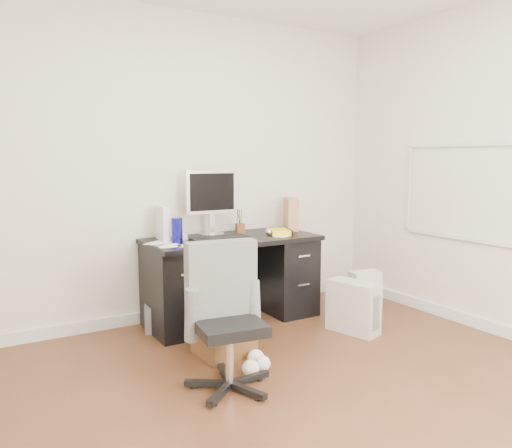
{
  "coord_description": "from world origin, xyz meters",
  "views": [
    {
      "loc": [
        -1.71,
        -2.16,
        1.44
      ],
      "look_at": [
        0.28,
        1.2,
        0.92
      ],
      "focal_mm": 35.0,
      "sensor_mm": 36.0,
      "label": 1
    }
  ],
  "objects": [
    {
      "name": "wicker_basket",
      "position": [
        -0.12,
        1.0,
        0.18
      ],
      "size": [
        0.39,
        0.39,
        0.37
      ],
      "primitive_type": "cube",
      "rotation": [
        0.0,
        0.0,
        0.07
      ],
      "color": "#533518",
      "rests_on": "ground"
    },
    {
      "name": "ground",
      "position": [
        0.0,
        0.0,
        0.0
      ],
      "size": [
        4.0,
        4.0,
        0.0
      ],
      "primitive_type": "plane",
      "color": "#472C17",
      "rests_on": "ground"
    },
    {
      "name": "shopping_bag",
      "position": [
        1.46,
        1.22,
        0.2
      ],
      "size": [
        0.31,
        0.24,
        0.39
      ],
      "primitive_type": "cube",
      "rotation": [
        0.0,
        0.0,
        -0.12
      ],
      "color": "silver",
      "rests_on": "ground"
    },
    {
      "name": "desk",
      "position": [
        0.3,
        1.65,
        0.4
      ],
      "size": [
        1.5,
        0.7,
        0.75
      ],
      "color": "black",
      "rests_on": "ground"
    },
    {
      "name": "pc_tower",
      "position": [
        1.02,
        0.87,
        0.21
      ],
      "size": [
        0.3,
        0.46,
        0.43
      ],
      "primitive_type": "cube",
      "rotation": [
        0.0,
        0.0,
        0.27
      ],
      "color": "beige",
      "rests_on": "ground"
    },
    {
      "name": "pen_cup",
      "position": [
        0.46,
        1.8,
        0.86
      ],
      "size": [
        0.11,
        0.11,
        0.22
      ],
      "primitive_type": null,
      "rotation": [
        0.0,
        0.0,
        -0.18
      ],
      "color": "#553218",
      "rests_on": "desk"
    },
    {
      "name": "computer_mouse",
      "position": [
        0.63,
        1.57,
        0.78
      ],
      "size": [
        0.07,
        0.07,
        0.06
      ],
      "primitive_type": "sphere",
      "rotation": [
        0.0,
        0.0,
        -0.2
      ],
      "color": "silver",
      "rests_on": "desk"
    },
    {
      "name": "paper_remote",
      "position": [
        0.19,
        1.35,
        0.76
      ],
      "size": [
        0.26,
        0.21,
        0.02
      ],
      "primitive_type": null,
      "rotation": [
        0.0,
        0.0,
        0.03
      ],
      "color": "white",
      "rests_on": "desk"
    },
    {
      "name": "room_shell",
      "position": [
        0.03,
        0.03,
        1.66
      ],
      "size": [
        4.02,
        4.02,
        2.71
      ],
      "color": "beige",
      "rests_on": "ground"
    },
    {
      "name": "white_binder",
      "position": [
        -0.27,
        1.81,
        0.89
      ],
      "size": [
        0.14,
        0.26,
        0.29
      ],
      "primitive_type": "cube",
      "rotation": [
        0.0,
        0.0,
        -0.09
      ],
      "color": "silver",
      "rests_on": "desk"
    },
    {
      "name": "desk_printer",
      "position": [
        -0.27,
        1.76,
        0.11
      ],
      "size": [
        0.46,
        0.42,
        0.22
      ],
      "primitive_type": "cube",
      "rotation": [
        0.0,
        0.0,
        -0.32
      ],
      "color": "slate",
      "rests_on": "ground"
    },
    {
      "name": "travel_mug",
      "position": [
        -0.22,
        1.63,
        0.85
      ],
      "size": [
        0.12,
        0.12,
        0.2
      ],
      "primitive_type": "cylinder",
      "rotation": [
        0.0,
        0.0,
        -0.34
      ],
      "color": "#171698",
      "rests_on": "desk"
    },
    {
      "name": "loose_papers",
      "position": [
        0.1,
        1.6,
        0.75
      ],
      "size": [
        1.1,
        0.6,
        0.0
      ],
      "primitive_type": null,
      "color": "white",
      "rests_on": "desk"
    },
    {
      "name": "keyboard",
      "position": [
        0.14,
        1.56,
        0.76
      ],
      "size": [
        0.5,
        0.18,
        0.03
      ],
      "primitive_type": "cube",
      "rotation": [
        0.0,
        0.0,
        0.03
      ],
      "color": "black",
      "rests_on": "desk"
    },
    {
      "name": "lcd_monitor",
      "position": [
        0.18,
        1.81,
        1.05
      ],
      "size": [
        0.48,
        0.29,
        0.59
      ],
      "primitive_type": null,
      "rotation": [
        0.0,
        0.0,
        -0.05
      ],
      "color": "silver",
      "rests_on": "desk"
    },
    {
      "name": "office_chair",
      "position": [
        -0.35,
        0.48,
        0.46
      ],
      "size": [
        0.59,
        0.59,
        0.92
      ],
      "primitive_type": null,
      "rotation": [
        0.0,
        0.0,
        -0.14
      ],
      "color": "#585A57",
      "rests_on": "ground"
    },
    {
      "name": "magazine_file",
      "position": [
        0.99,
        1.75,
        0.9
      ],
      "size": [
        0.22,
        0.29,
        0.31
      ],
      "primitive_type": "cube",
      "rotation": [
        0.0,
        0.0,
        -0.38
      ],
      "color": "#AD7C53",
      "rests_on": "desk"
    },
    {
      "name": "yellow_book",
      "position": [
        0.76,
        1.6,
        0.77
      ],
      "size": [
        0.25,
        0.28,
        0.04
      ],
      "primitive_type": "cube",
      "rotation": [
        0.0,
        0.0,
        -0.3
      ],
      "color": "yellow",
      "rests_on": "desk"
    }
  ]
}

